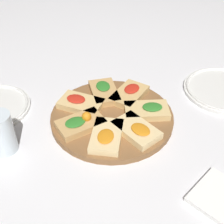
# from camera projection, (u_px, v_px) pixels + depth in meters

# --- Properties ---
(ground_plane) EXTENTS (3.00, 3.00, 0.00)m
(ground_plane) POSITION_uv_depth(u_px,v_px,m) (112.00, 119.00, 0.87)
(ground_plane) COLOR white
(serving_board) EXTENTS (0.34, 0.34, 0.02)m
(serving_board) POSITION_uv_depth(u_px,v_px,m) (112.00, 117.00, 0.87)
(serving_board) COLOR brown
(serving_board) RESTS_ON ground_plane
(focaccia_slice_0) EXTENTS (0.14, 0.12, 0.03)m
(focaccia_slice_0) POSITION_uv_depth(u_px,v_px,m) (136.00, 130.00, 0.80)
(focaccia_slice_0) COLOR #E5C689
(focaccia_slice_0) RESTS_ON serving_board
(focaccia_slice_1) EXTENTS (0.14, 0.12, 0.03)m
(focaccia_slice_1) POSITION_uv_depth(u_px,v_px,m) (147.00, 110.00, 0.86)
(focaccia_slice_1) COLOR #DBB775
(focaccia_slice_1) RESTS_ON serving_board
(focaccia_slice_2) EXTENTS (0.09, 0.13, 0.03)m
(focaccia_slice_2) POSITION_uv_depth(u_px,v_px,m) (129.00, 94.00, 0.92)
(focaccia_slice_2) COLOR tan
(focaccia_slice_2) RESTS_ON serving_board
(focaccia_slice_3) EXTENTS (0.13, 0.14, 0.03)m
(focaccia_slice_3) POSITION_uv_depth(u_px,v_px,m) (104.00, 92.00, 0.93)
(focaccia_slice_3) COLOR tan
(focaccia_slice_3) RESTS_ON serving_board
(focaccia_slice_4) EXTENTS (0.12, 0.08, 0.03)m
(focaccia_slice_4) POSITION_uv_depth(u_px,v_px,m) (80.00, 104.00, 0.89)
(focaccia_slice_4) COLOR #DBB775
(focaccia_slice_4) RESTS_ON serving_board
(focaccia_slice_5) EXTENTS (0.13, 0.14, 0.04)m
(focaccia_slice_5) POSITION_uv_depth(u_px,v_px,m) (81.00, 123.00, 0.82)
(focaccia_slice_5) COLOR tan
(focaccia_slice_5) RESTS_ON serving_board
(focaccia_slice_6) EXTENTS (0.10, 0.14, 0.03)m
(focaccia_slice_6) POSITION_uv_depth(u_px,v_px,m) (107.00, 136.00, 0.78)
(focaccia_slice_6) COLOR #E5C689
(focaccia_slice_6) RESTS_ON serving_board
(water_glass) EXTENTS (0.06, 0.06, 0.11)m
(water_glass) POSITION_uv_depth(u_px,v_px,m) (1.00, 133.00, 0.75)
(water_glass) COLOR silver
(water_glass) RESTS_ON ground_plane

